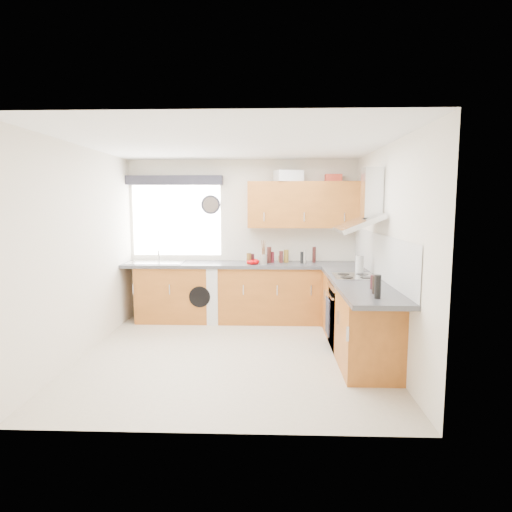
{
  "coord_description": "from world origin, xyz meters",
  "views": [
    {
      "loc": [
        0.45,
        -4.99,
        1.82
      ],
      "look_at": [
        0.25,
        0.85,
        1.1
      ],
      "focal_mm": 30.0,
      "sensor_mm": 36.0,
      "label": 1
    }
  ],
  "objects_px": {
    "extractor_hood": "(365,208)",
    "upper_cabinets": "(303,205)",
    "oven": "(354,315)",
    "washing_machine": "(203,293)"
  },
  "relations": [
    {
      "from": "upper_cabinets",
      "to": "washing_machine",
      "type": "xyz_separation_m",
      "value": [
        -1.55,
        -0.1,
        -1.36
      ]
    },
    {
      "from": "oven",
      "to": "upper_cabinets",
      "type": "bearing_deg",
      "value": 112.54
    },
    {
      "from": "oven",
      "to": "upper_cabinets",
      "type": "distance_m",
      "value": 1.99
    },
    {
      "from": "oven",
      "to": "washing_machine",
      "type": "bearing_deg",
      "value": 149.89
    },
    {
      "from": "extractor_hood",
      "to": "washing_machine",
      "type": "distance_m",
      "value": 2.85
    },
    {
      "from": "oven",
      "to": "washing_machine",
      "type": "relative_size",
      "value": 0.97
    },
    {
      "from": "washing_machine",
      "to": "upper_cabinets",
      "type": "bearing_deg",
      "value": 9.52
    },
    {
      "from": "extractor_hood",
      "to": "oven",
      "type": "bearing_deg",
      "value": 180.0
    },
    {
      "from": "extractor_hood",
      "to": "upper_cabinets",
      "type": "bearing_deg",
      "value": 116.13
    },
    {
      "from": "extractor_hood",
      "to": "upper_cabinets",
      "type": "xyz_separation_m",
      "value": [
        -0.65,
        1.33,
        0.03
      ]
    }
  ]
}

